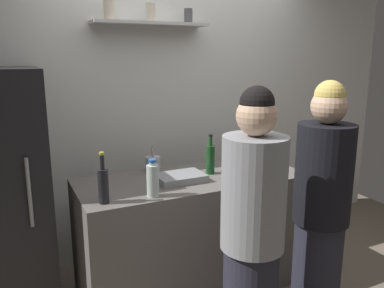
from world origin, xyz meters
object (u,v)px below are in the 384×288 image
object	(u,v)px
utensil_holder	(153,163)
person_blonde	(320,216)
water_bottle_plastic	(153,180)
person_grey_hoodie	(252,241)
wine_bottle_dark_glass	(103,184)
baking_pan	(180,178)
wine_bottle_green_glass	(210,159)

from	to	relation	value
utensil_holder	person_blonde	distance (m)	1.30
water_bottle_plastic	person_grey_hoodie	xyz separation A→B (m)	(0.32, -0.65, -0.19)
water_bottle_plastic	person_blonde	distance (m)	1.06
wine_bottle_dark_glass	person_grey_hoodie	distance (m)	0.94
utensil_holder	baking_pan	bearing A→B (deg)	-75.38
wine_bottle_dark_glass	water_bottle_plastic	bearing A→B (deg)	-4.10
wine_bottle_dark_glass	wine_bottle_green_glass	xyz separation A→B (m)	(0.87, 0.25, -0.00)
wine_bottle_green_glass	water_bottle_plastic	distance (m)	0.63
utensil_holder	wine_bottle_green_glass	world-z (taller)	wine_bottle_green_glass
utensil_holder	water_bottle_plastic	distance (m)	0.58
wine_bottle_green_glass	person_grey_hoodie	world-z (taller)	person_grey_hoodie
utensil_holder	person_grey_hoodie	distance (m)	1.20
wine_bottle_green_glass	person_grey_hoodie	bearing A→B (deg)	-104.84
person_grey_hoodie	person_blonde	bearing A→B (deg)	164.17
wine_bottle_dark_glass	person_blonde	world-z (taller)	person_blonde
water_bottle_plastic	utensil_holder	bearing A→B (deg)	69.68
wine_bottle_dark_glass	water_bottle_plastic	world-z (taller)	wine_bottle_dark_glass
water_bottle_plastic	person_grey_hoodie	world-z (taller)	person_grey_hoodie
baking_pan	person_grey_hoodie	world-z (taller)	person_grey_hoodie
baking_pan	wine_bottle_dark_glass	size ratio (longest dim) A/B	1.06
person_grey_hoodie	baking_pan	bearing A→B (deg)	-112.59
utensil_holder	person_grey_hoodie	world-z (taller)	person_grey_hoodie
person_grey_hoodie	water_bottle_plastic	bearing A→B (deg)	-88.68
wine_bottle_dark_glass	wine_bottle_green_glass	bearing A→B (deg)	16.17
utensil_holder	water_bottle_plastic	xyz separation A→B (m)	(-0.20, -0.54, 0.05)
water_bottle_plastic	person_grey_hoodie	bearing A→B (deg)	-63.88
utensil_holder	person_grey_hoodie	xyz separation A→B (m)	(0.12, -1.19, -0.14)
wine_bottle_green_glass	water_bottle_plastic	xyz separation A→B (m)	(-0.56, -0.27, -0.01)
baking_pan	person_grey_hoodie	distance (m)	0.87
baking_pan	wine_bottle_dark_glass	distance (m)	0.63
wine_bottle_dark_glass	water_bottle_plastic	size ratio (longest dim) A/B	1.31
utensil_holder	water_bottle_plastic	bearing A→B (deg)	-110.32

